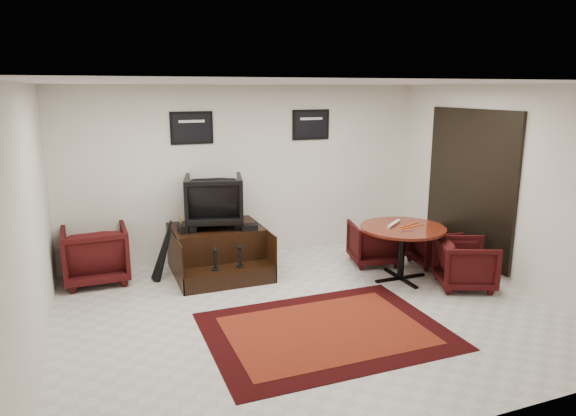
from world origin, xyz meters
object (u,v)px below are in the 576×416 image
object	(u,v)px
armchair_side	(95,252)
table_chair_back	(374,241)
shine_chair	(214,198)
meeting_table	(403,233)
shine_podium	(218,251)
table_chair_window	(433,244)
table_chair_corner	(465,262)

from	to	relation	value
armchair_side	table_chair_back	distance (m)	4.22
shine_chair	armchair_side	xyz separation A→B (m)	(-1.74, 0.09, -0.68)
meeting_table	table_chair_back	distance (m)	0.84
shine_podium	armchair_side	distance (m)	1.76
shine_chair	armchair_side	world-z (taller)	shine_chair
shine_chair	shine_podium	bearing A→B (deg)	103.10
shine_podium	armchair_side	size ratio (longest dim) A/B	1.54
armchair_side	table_chair_window	distance (m)	5.13
table_chair_window	table_chair_corner	distance (m)	0.98
meeting_table	table_chair_window	size ratio (longest dim) A/B	1.83
meeting_table	table_chair_window	bearing A→B (deg)	23.91
shine_podium	shine_chair	size ratio (longest dim) A/B	1.60
meeting_table	table_chair_back	size ratio (longest dim) A/B	1.64
shine_chair	table_chair_corner	bearing A→B (deg)	159.79
table_chair_window	table_chair_corner	size ratio (longest dim) A/B	0.88
shine_podium	shine_chair	bearing A→B (deg)	90.00
shine_chair	table_chair_back	bearing A→B (deg)	177.74
shine_chair	table_chair_back	world-z (taller)	shine_chair
armchair_side	table_chair_corner	world-z (taller)	armchair_side
shine_podium	table_chair_window	bearing A→B (deg)	-15.81
shine_podium	table_chair_back	size ratio (longest dim) A/B	1.87
shine_chair	table_chair_back	size ratio (longest dim) A/B	1.17
table_chair_back	table_chair_corner	bearing A→B (deg)	129.50
armchair_side	table_chair_window	size ratio (longest dim) A/B	1.35
table_chair_back	meeting_table	bearing A→B (deg)	103.60
shine_chair	table_chair_window	distance (m)	3.52
armchair_side	table_chair_corner	xyz separation A→B (m)	(4.82, -2.11, -0.07)
table_chair_back	table_chair_window	size ratio (longest dim) A/B	1.11
shine_podium	meeting_table	size ratio (longest dim) A/B	1.14
meeting_table	table_chair_corner	distance (m)	0.95
table_chair_back	shine_chair	bearing A→B (deg)	-1.93
shine_podium	table_chair_corner	size ratio (longest dim) A/B	1.84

